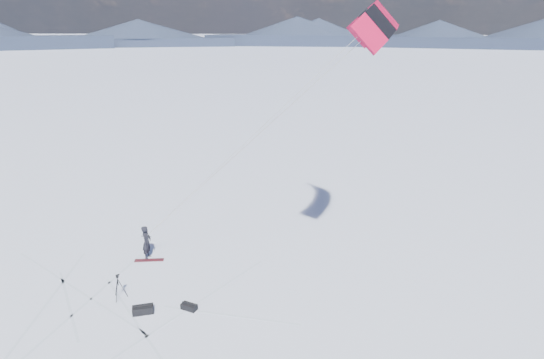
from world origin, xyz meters
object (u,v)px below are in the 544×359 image
(gear_bag_b, at_px, (189,307))
(gear_bag_a, at_px, (143,310))
(tripod, at_px, (118,283))
(snowboard, at_px, (149,260))
(snowkiter, at_px, (148,258))

(gear_bag_b, bearing_deg, gear_bag_a, -146.92)
(tripod, xyz_separation_m, gear_bag_b, (3.48, 0.17, -0.65))
(snowboard, height_order, gear_bag_a, gear_bag_a)
(gear_bag_b, bearing_deg, tripod, -169.72)
(snowkiter, height_order, gear_bag_b, snowkiter)
(snowboard, xyz_separation_m, gear_bag_a, (2.35, -4.23, 0.16))
(snowkiter, distance_m, gear_bag_a, 5.18)
(snowboard, height_order, tripod, tripod)
(snowboard, xyz_separation_m, gear_bag_b, (4.15, -3.37, 0.12))
(tripod, bearing_deg, gear_bag_b, -35.65)
(gear_bag_a, xyz_separation_m, gear_bag_b, (1.79, 0.86, -0.04))
(snowkiter, height_order, gear_bag_a, snowkiter)
(snowboard, bearing_deg, gear_bag_b, -60.99)
(snowkiter, relative_size, tripod, 1.52)
(snowboard, relative_size, gear_bag_b, 2.06)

